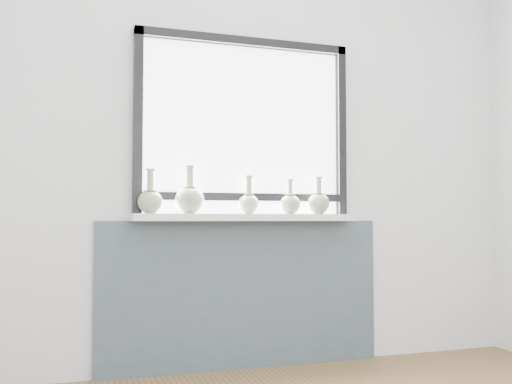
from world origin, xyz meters
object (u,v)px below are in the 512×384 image
object	(u,v)px
vase_a	(150,200)
vase_c	(249,202)
vase_d	(290,203)
vase_e	(318,202)
windowsill	(247,217)
vase_b	(190,198)

from	to	relation	value
vase_a	vase_c	size ratio (longest dim) A/B	1.10
vase_a	vase_c	world-z (taller)	vase_a
vase_d	vase_e	world-z (taller)	vase_e
windowsill	vase_a	distance (m)	0.57
windowsill	vase_e	bearing A→B (deg)	-3.31
vase_c	vase_e	distance (m)	0.43
vase_b	vase_e	size ratio (longest dim) A/B	1.21
vase_a	vase_e	world-z (taller)	vase_a
vase_b	vase_c	bearing A→B (deg)	-0.46
windowsill	vase_d	distance (m)	0.27
windowsill	vase_b	xyz separation A→B (m)	(-0.34, 0.01, 0.11)
vase_b	vase_e	distance (m)	0.78
vase_a	vase_d	size ratio (longest dim) A/B	1.19
windowsill	vase_c	world-z (taller)	vase_c
vase_c	windowsill	bearing A→B (deg)	-143.54
vase_b	vase_d	distance (m)	0.60
vase_b	vase_d	bearing A→B (deg)	-2.32
windowsill	vase_b	world-z (taller)	vase_b
vase_d	vase_e	xyz separation A→B (m)	(0.18, -0.01, 0.01)
windowsill	vase_d	xyz separation A→B (m)	(0.26, -0.01, 0.09)
vase_c	vase_b	bearing A→B (deg)	179.54
vase_b	vase_e	bearing A→B (deg)	-2.56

